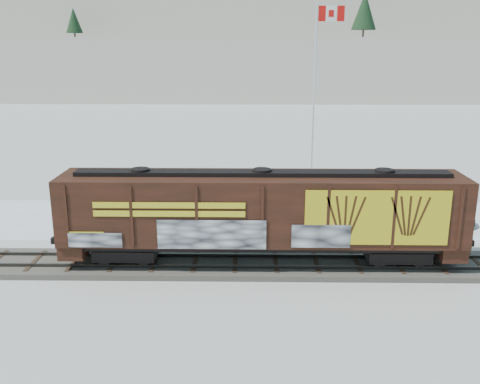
{
  "coord_description": "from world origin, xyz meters",
  "views": [
    {
      "loc": [
        -1.36,
        -24.6,
        10.69
      ],
      "look_at": [
        -1.82,
        3.0,
        3.06
      ],
      "focal_mm": 40.0,
      "sensor_mm": 36.0,
      "label": 1
    }
  ],
  "objects_px": {
    "car_silver": "(229,209)",
    "flagpole": "(314,127)",
    "hopper_railcar": "(262,211)",
    "car_dark": "(433,212)",
    "car_white": "(291,207)"
  },
  "relations": [
    {
      "from": "hopper_railcar",
      "to": "car_silver",
      "type": "height_order",
      "value": "hopper_railcar"
    },
    {
      "from": "car_dark",
      "to": "car_silver",
      "type": "bearing_deg",
      "value": 109.8
    },
    {
      "from": "hopper_railcar",
      "to": "car_white",
      "type": "bearing_deg",
      "value": 74.74
    },
    {
      "from": "hopper_railcar",
      "to": "car_white",
      "type": "height_order",
      "value": "hopper_railcar"
    },
    {
      "from": "car_white",
      "to": "car_dark",
      "type": "distance_m",
      "value": 8.73
    },
    {
      "from": "hopper_railcar",
      "to": "car_dark",
      "type": "xyz_separation_m",
      "value": [
        10.76,
        7.02,
        -2.2
      ]
    },
    {
      "from": "hopper_railcar",
      "to": "car_dark",
      "type": "distance_m",
      "value": 13.04
    },
    {
      "from": "car_silver",
      "to": "flagpole",
      "type": "bearing_deg",
      "value": -56.9
    },
    {
      "from": "car_silver",
      "to": "hopper_railcar",
      "type": "bearing_deg",
      "value": -177.38
    },
    {
      "from": "hopper_railcar",
      "to": "car_silver",
      "type": "relative_size",
      "value": 4.34
    },
    {
      "from": "car_white",
      "to": "car_dark",
      "type": "height_order",
      "value": "car_white"
    },
    {
      "from": "car_silver",
      "to": "car_dark",
      "type": "bearing_deg",
      "value": -102.55
    },
    {
      "from": "flagpole",
      "to": "car_dark",
      "type": "relative_size",
      "value": 2.73
    },
    {
      "from": "flagpole",
      "to": "car_silver",
      "type": "relative_size",
      "value": 3.02
    },
    {
      "from": "hopper_railcar",
      "to": "car_dark",
      "type": "relative_size",
      "value": 3.92
    }
  ]
}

